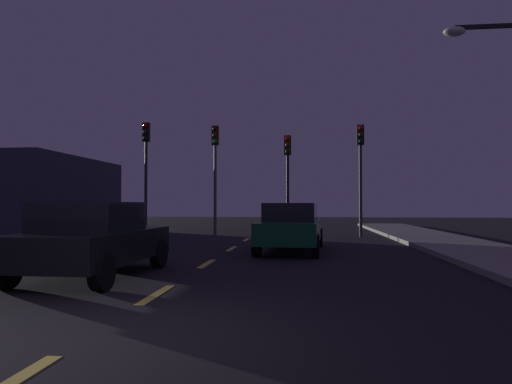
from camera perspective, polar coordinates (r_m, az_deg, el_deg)
The scene contains 15 objects.
ground_plane at distance 11.89m, azimuth -5.58°, elevation -8.60°, with size 80.00×80.00×0.00m, color black.
lane_stripe_second at distance 7.68m, azimuth -12.42°, elevation -12.45°, with size 0.16×1.60×0.01m, color #EACC4C.
lane_stripe_third at distance 11.30m, azimuth -6.20°, elevation -8.94°, with size 0.16×1.60×0.01m, color #EACC4C.
lane_stripe_fourth at distance 15.01m, azimuth -3.08°, elevation -7.11°, with size 0.16×1.60×0.01m, color #EACC4C.
lane_stripe_fifth at distance 18.76m, azimuth -1.21°, elevation -6.00°, with size 0.16×1.60×0.01m, color #EACC4C.
lane_stripe_sixth at distance 22.52m, azimuth 0.03°, elevation -5.25°, with size 0.16×1.60×0.01m, color #EACC4C.
lane_stripe_seventh at distance 26.30m, azimuth 0.91°, elevation -4.72°, with size 0.16×1.60×0.01m, color #EACC4C.
traffic_signal_far_left at distance 22.15m, azimuth -13.69°, elevation 4.33°, with size 0.32×0.38×5.34m.
traffic_signal_center_left at distance 21.25m, azimuth -5.16°, elevation 4.18°, with size 0.32×0.38×5.12m.
traffic_signal_center_right at distance 20.82m, azimuth 4.00°, elevation 3.39°, with size 0.32×0.38×4.62m.
traffic_signal_far_right at distance 20.98m, azimuth 13.02°, elevation 4.13°, with size 0.32×0.38×5.04m.
car_stopped_ahead at distance 14.20m, azimuth 4.47°, elevation -4.37°, with size 2.09×4.67×1.50m.
car_adjacent_lane at distance 9.70m, azimuth -19.86°, elevation -5.60°, with size 2.00×3.99×1.51m.
street_lamp_right at distance 13.33m, azimuth 28.79°, elevation 8.63°, with size 1.90×0.36×6.14m.
storefront_left at distance 24.39m, azimuth -25.83°, elevation -0.49°, with size 5.04×8.23×3.69m, color #333847.
Camera 1 is at (2.39, -4.55, 1.46)m, focal length 31.79 mm.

